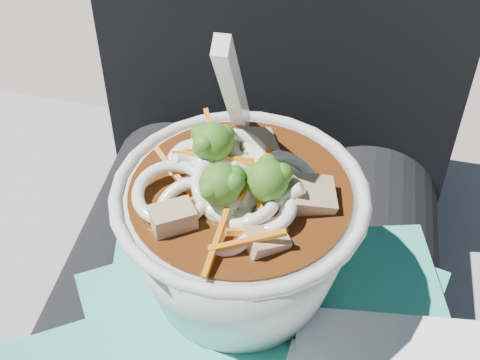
# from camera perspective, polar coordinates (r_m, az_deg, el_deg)

# --- Properties ---
(person_body) EXTENTS (0.34, 0.94, 0.97)m
(person_body) POSITION_cam_1_polar(r_m,az_deg,el_deg) (0.59, 0.89, -7.32)
(person_body) COLOR black
(person_body) RESTS_ON ground
(plastic_bag) EXTENTS (0.36, 0.35, 0.01)m
(plastic_bag) POSITION_cam_1_polar(r_m,az_deg,el_deg) (0.48, -1.57, -15.01)
(plastic_bag) COLOR #2AB293
(plastic_bag) RESTS_ON lap
(udon_bowl) EXTENTS (0.20, 0.20, 0.21)m
(udon_bowl) POSITION_cam_1_polar(r_m,az_deg,el_deg) (0.47, -0.07, -3.99)
(udon_bowl) COLOR silver
(udon_bowl) RESTS_ON plastic_bag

